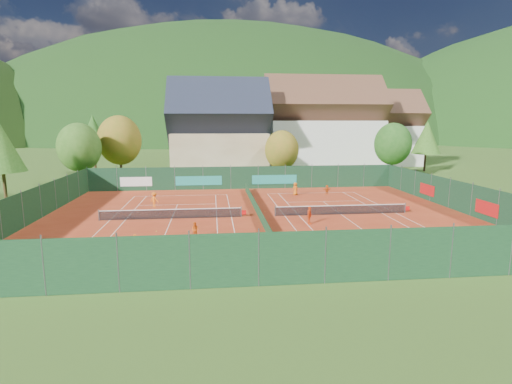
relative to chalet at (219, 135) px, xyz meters
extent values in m
plane|color=#2F5219|center=(3.00, -30.00, -6.64)|extent=(600.00, 600.00, 0.00)
cube|color=#9C3017|center=(3.00, -30.00, -6.62)|extent=(40.00, 32.00, 0.01)
cube|color=white|center=(-5.00, -18.12, -6.61)|extent=(10.97, 0.06, 0.00)
cube|color=white|center=(-5.00, -41.88, -6.61)|extent=(10.97, 0.06, 0.00)
cube|color=white|center=(-10.48, -30.00, -6.61)|extent=(0.06, 23.77, 0.00)
cube|color=white|center=(0.49, -30.00, -6.61)|extent=(0.06, 23.77, 0.00)
cube|color=white|center=(-9.12, -30.00, -6.61)|extent=(0.06, 23.77, 0.00)
cube|color=white|center=(-0.88, -30.00, -6.61)|extent=(0.06, 23.77, 0.00)
cube|color=white|center=(-5.00, -23.60, -6.61)|extent=(8.23, 0.06, 0.00)
cube|color=white|center=(-5.00, -36.40, -6.61)|extent=(8.23, 0.06, 0.00)
cube|color=white|center=(-5.00, -30.00, -6.61)|extent=(0.06, 12.80, 0.00)
cube|color=white|center=(11.00, -18.12, -6.61)|extent=(10.97, 0.06, 0.00)
cube|color=white|center=(11.00, -41.88, -6.61)|extent=(10.97, 0.06, 0.00)
cube|color=white|center=(5.51, -30.00, -6.61)|extent=(0.06, 23.77, 0.00)
cube|color=white|center=(16.48, -30.00, -6.61)|extent=(0.06, 23.77, 0.00)
cube|color=white|center=(6.88, -30.00, -6.61)|extent=(0.06, 23.77, 0.00)
cube|color=white|center=(15.12, -30.00, -6.61)|extent=(0.06, 23.77, 0.00)
cube|color=white|center=(11.00, -23.60, -6.61)|extent=(8.23, 0.06, 0.00)
cube|color=white|center=(11.00, -36.40, -6.61)|extent=(8.23, 0.06, 0.00)
cube|color=white|center=(11.00, -30.00, -6.61)|extent=(0.06, 12.80, 0.00)
cylinder|color=#59595B|center=(-11.40, -30.00, -6.11)|extent=(0.10, 0.10, 1.02)
cylinder|color=#59595B|center=(1.40, -30.00, -6.11)|extent=(0.10, 0.10, 1.02)
cube|color=black|center=(-5.00, -30.00, -6.16)|extent=(12.80, 0.02, 0.86)
cube|color=white|center=(-5.00, -30.00, -5.73)|extent=(12.80, 0.04, 0.06)
cube|color=red|center=(1.65, -30.00, -6.17)|extent=(0.40, 0.04, 0.40)
cylinder|color=#59595B|center=(4.60, -30.00, -6.11)|extent=(0.10, 0.10, 1.02)
cylinder|color=#59595B|center=(17.40, -30.00, -6.11)|extent=(0.10, 0.10, 1.02)
cube|color=black|center=(11.00, -30.00, -6.16)|extent=(12.80, 0.02, 0.86)
cube|color=white|center=(11.00, -30.00, -5.73)|extent=(12.80, 0.04, 0.06)
cube|color=red|center=(17.65, -30.00, -6.17)|extent=(0.40, 0.04, 0.40)
cube|color=#14391F|center=(3.00, -30.00, -6.12)|extent=(0.03, 28.80, 1.00)
cube|color=#12321D|center=(3.00, -14.00, -5.12)|extent=(40.00, 0.04, 3.00)
cube|color=teal|center=(-3.00, -14.06, -5.42)|extent=(6.00, 0.03, 1.20)
cube|color=teal|center=(7.00, -14.06, -5.42)|extent=(6.00, 0.03, 1.20)
cube|color=silver|center=(-11.00, -14.06, -5.42)|extent=(4.00, 0.03, 1.20)
cube|color=#14381E|center=(3.00, -46.00, -5.12)|extent=(40.00, 0.04, 3.00)
cube|color=#13341A|center=(-17.00, -30.00, -5.12)|extent=(0.04, 32.00, 3.00)
cube|color=#12331D|center=(23.00, -30.00, -5.12)|extent=(0.04, 32.00, 3.00)
cube|color=#B21414|center=(22.94, -34.00, -5.42)|extent=(0.03, 3.00, 1.20)
cube|color=#B21414|center=(22.94, -24.00, -5.42)|extent=(0.03, 3.00, 1.20)
cube|color=beige|center=(0.00, 0.00, -3.12)|extent=(15.00, 12.00, 7.00)
cube|color=#1E2333|center=(0.00, 0.00, 3.38)|extent=(16.20, 12.00, 12.00)
cube|color=silver|center=(19.00, 6.00, -2.12)|extent=(20.00, 11.00, 9.00)
cube|color=brown|center=(19.00, 6.00, 5.13)|extent=(21.60, 11.00, 11.00)
cube|color=silver|center=(33.00, 14.00, -2.62)|extent=(16.00, 10.00, 8.00)
cube|color=brown|center=(33.00, 14.00, 3.88)|extent=(17.28, 10.00, 10.00)
cylinder|color=#49331A|center=(-19.00, -10.00, -5.22)|extent=(0.36, 0.36, 2.80)
ellipsoid|color=#30601B|center=(-19.00, -10.00, -1.22)|extent=(5.72, 5.72, 6.58)
cylinder|color=#49291A|center=(-15.00, -4.00, -5.05)|extent=(0.36, 0.36, 3.15)
ellipsoid|color=olive|center=(-15.00, -4.00, -0.55)|extent=(6.44, 6.44, 7.40)
cylinder|color=#4A341A|center=(-21.00, 4.00, -4.87)|extent=(0.36, 0.36, 3.50)
cone|color=#225518|center=(-21.00, 4.00, 0.13)|extent=(5.60, 5.60, 6.50)
cylinder|color=#442718|center=(9.00, -8.00, -5.40)|extent=(0.36, 0.36, 2.45)
ellipsoid|color=olive|center=(9.00, -8.00, -1.90)|extent=(5.01, 5.01, 5.76)
cylinder|color=#4E2E1B|center=(27.00, -6.00, -5.22)|extent=(0.36, 0.36, 2.80)
ellipsoid|color=#1F5317|center=(27.00, -6.00, -1.22)|extent=(5.72, 5.72, 6.58)
cylinder|color=#452C18|center=(37.00, 2.00, -5.05)|extent=(0.36, 0.36, 3.15)
cone|color=#2E5F1B|center=(37.00, 2.00, -0.55)|extent=(5.04, 5.04, 5.85)
cylinder|color=#4B361A|center=(-25.00, -18.00, -5.05)|extent=(0.36, 0.36, 3.15)
cone|color=#2E601B|center=(-25.00, -18.00, -0.55)|extent=(5.04, 5.04, 5.85)
cylinder|color=#462C19|center=(29.00, 10.00, -4.87)|extent=(0.36, 0.36, 3.50)
ellipsoid|color=brown|center=(29.00, 10.00, 0.13)|extent=(7.15, 7.15, 8.22)
ellipsoid|color=black|center=(13.00, 270.00, -48.97)|extent=(440.00, 440.00, 242.00)
cylinder|color=slate|center=(14.99, -42.26, -6.22)|extent=(0.02, 0.02, 0.80)
cylinder|color=slate|center=(15.29, -42.26, -6.22)|extent=(0.02, 0.02, 0.80)
cylinder|color=slate|center=(14.99, -41.96, -6.22)|extent=(0.02, 0.02, 0.80)
cylinder|color=slate|center=(15.29, -41.96, -6.22)|extent=(0.02, 0.02, 0.80)
cube|color=slate|center=(15.14, -42.11, -6.07)|extent=(0.34, 0.34, 0.30)
ellipsoid|color=#CCD833|center=(15.14, -42.11, -6.04)|extent=(0.28, 0.28, 0.16)
sphere|color=#CCD833|center=(-5.81, -34.26, -6.59)|extent=(0.07, 0.07, 0.07)
sphere|color=#CCD833|center=(8.60, -41.22, -6.59)|extent=(0.07, 0.07, 0.07)
sphere|color=#CCD833|center=(3.88, -28.17, -6.59)|extent=(0.07, 0.07, 0.07)
sphere|color=#CCD833|center=(-2.19, -23.98, -6.59)|extent=(0.07, 0.07, 0.07)
imported|color=orange|center=(-6.42, -39.74, -5.95)|extent=(0.52, 0.36, 1.35)
imported|color=#DC5D13|center=(-2.59, -36.36, -6.01)|extent=(0.72, 0.65, 1.23)
imported|color=orange|center=(-7.26, -24.63, -5.83)|extent=(1.18, 1.05, 1.58)
imported|color=#EE4C15|center=(7.07, -33.24, -5.84)|extent=(0.77, 0.99, 1.57)
imported|color=#CE6012|center=(8.73, -19.37, -5.84)|extent=(0.91, 0.80, 1.57)
imported|color=#D65413|center=(12.59, -19.62, -6.01)|extent=(1.18, 0.57, 1.22)
camera|label=1|loc=(-1.17, -66.16, 2.07)|focal=28.00mm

